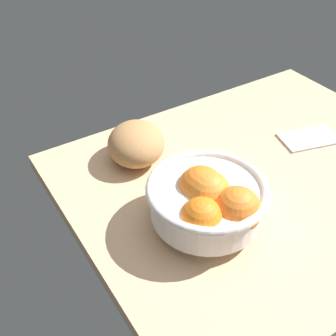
{
  "coord_description": "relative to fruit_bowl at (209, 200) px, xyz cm",
  "views": [
    {
      "loc": [
        -52.38,
        -45.5,
        55.41
      ],
      "look_at": [
        -19.2,
        6.82,
        5.0
      ],
      "focal_mm": 44.92,
      "sensor_mm": 36.0,
      "label": 1
    }
  ],
  "objects": [
    {
      "name": "fruit_bowl",
      "position": [
        0.0,
        0.0,
        0.0
      ],
      "size": [
        21.08,
        21.08,
        11.11
      ],
      "color": "white",
      "rests_on": "ground"
    },
    {
      "name": "bread_loaf",
      "position": [
        -1.08,
        23.65,
        -2.18
      ],
      "size": [
        17.3,
        17.94,
        8.01
      ],
      "primitive_type": "ellipsoid",
      "rotation": [
        0.0,
        0.0,
        4.18
      ],
      "color": "#B7814E",
      "rests_on": "ground"
    },
    {
      "name": "napkin_folded",
      "position": [
        35.74,
        8.91,
        -5.7
      ],
      "size": [
        14.68,
        10.74,
        0.97
      ],
      "primitive_type": "cube",
      "rotation": [
        0.0,
        0.0,
        -0.27
      ],
      "color": "silver",
      "rests_on": "ground"
    },
    {
      "name": "ground_plane",
      "position": [
        18.74,
        5.34,
        -7.69
      ],
      "size": [
        78.65,
        63.37,
        3.0
      ],
      "primitive_type": "cube",
      "color": "#D8AE82"
    }
  ]
}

